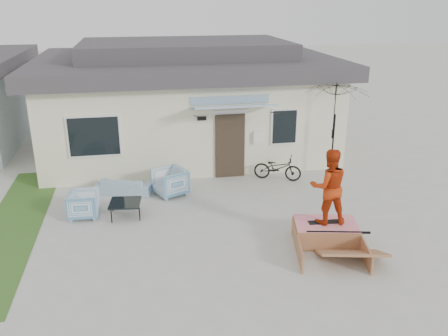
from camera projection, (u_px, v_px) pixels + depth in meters
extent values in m
plane|color=#B2B1A8|center=(226.00, 245.00, 11.21)|extent=(90.00, 90.00, 0.00)
cube|color=#315921|center=(14.00, 226.00, 12.15)|extent=(1.40, 8.00, 0.01)
cube|color=beige|center=(186.00, 109.00, 18.08)|extent=(10.00, 7.00, 3.00)
cube|color=#36373E|center=(185.00, 63.00, 17.47)|extent=(10.80, 7.80, 0.50)
cube|color=#36373E|center=(185.00, 48.00, 17.28)|extent=(7.50, 4.50, 0.60)
cube|color=#33291D|center=(230.00, 146.00, 15.14)|extent=(0.95, 0.08, 2.10)
cube|color=white|center=(94.00, 136.00, 14.23)|extent=(1.60, 0.06, 1.30)
cube|color=white|center=(284.00, 127.00, 15.27)|extent=(0.90, 0.06, 1.20)
cube|color=teal|center=(234.00, 107.00, 14.19)|extent=(2.50, 1.09, 0.29)
imported|color=teal|center=(124.00, 183.00, 14.08)|extent=(1.71, 0.98, 0.64)
imported|color=teal|center=(84.00, 203.00, 12.55)|extent=(0.76, 0.81, 0.80)
imported|color=teal|center=(170.00, 181.00, 13.94)|extent=(1.09, 1.12, 0.89)
cube|color=black|center=(126.00, 209.00, 12.66)|extent=(0.90, 0.90, 0.40)
imported|color=black|center=(278.00, 165.00, 15.07)|extent=(1.62, 1.13, 0.98)
cylinder|color=black|center=(333.00, 146.00, 15.12)|extent=(0.05, 0.05, 2.10)
imported|color=black|center=(334.00, 125.00, 14.88)|extent=(2.35, 2.24, 0.90)
cube|color=black|center=(326.00, 222.00, 11.26)|extent=(0.86, 0.27, 0.05)
imported|color=#B8320E|center=(329.00, 185.00, 10.94)|extent=(0.97, 0.79, 1.83)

